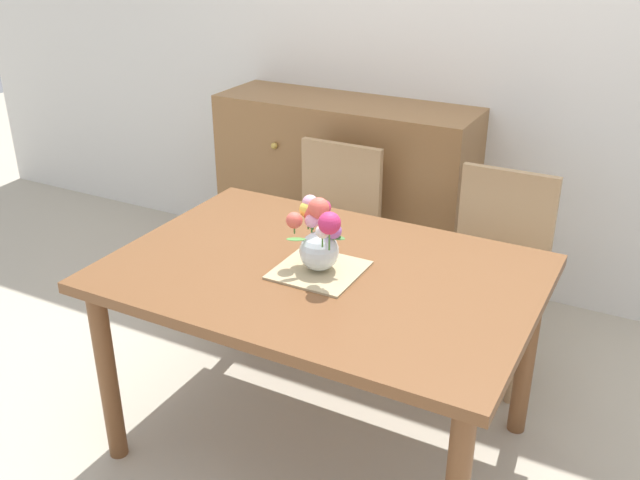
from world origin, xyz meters
TOP-DOWN VIEW (x-y plane):
  - ground_plane at (0.00, 0.00)m, footprint 12.00×12.00m
  - back_wall at (0.00, 1.60)m, footprint 7.00×0.10m
  - dining_table at (0.00, 0.00)m, footprint 1.48×1.02m
  - chair_left at (-0.41, 0.85)m, footprint 0.42×0.42m
  - chair_right at (0.41, 0.85)m, footprint 0.42×0.42m
  - dresser at (-0.57, 1.33)m, footprint 1.40×0.47m
  - placemat at (0.00, -0.02)m, footprint 0.29×0.29m
  - flower_vase at (-0.01, -0.01)m, footprint 0.23×0.21m

SIDE VIEW (x-z plane):
  - ground_plane at x=0.00m, z-range 0.00..0.00m
  - dresser at x=-0.57m, z-range 0.00..1.00m
  - chair_left at x=-0.41m, z-range 0.07..0.97m
  - chair_right at x=0.41m, z-range 0.07..0.97m
  - dining_table at x=0.00m, z-range 0.29..1.06m
  - placemat at x=0.00m, z-range 0.77..0.77m
  - flower_vase at x=-0.01m, z-range 0.78..1.03m
  - back_wall at x=0.00m, z-range 0.00..2.80m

